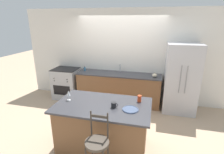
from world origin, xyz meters
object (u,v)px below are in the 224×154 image
dinner_plate (130,109)px  wine_glass (68,93)px  coffee_mug (114,105)px  tumbler_cup (139,99)px  soap_bottle (85,69)px  refrigerator (181,78)px  oven_range (67,83)px  pumpkin_decoration (155,75)px  bar_stool_near (97,149)px

dinner_plate → wine_glass: wine_glass is taller
wine_glass → coffee_mug: wine_glass is taller
tumbler_cup → soap_bottle: bearing=135.9°
refrigerator → coffee_mug: bearing=-124.1°
oven_range → coffee_mug: 2.90m
refrigerator → coffee_mug: 2.39m
oven_range → coffee_mug: size_ratio=7.60×
oven_range → soap_bottle: bearing=6.9°
dinner_plate → wine_glass: 1.21m
refrigerator → pumpkin_decoration: (-0.67, -0.01, 0.04)m
refrigerator → oven_range: bearing=179.2°
refrigerator → soap_bottle: size_ratio=13.95×
bar_stool_near → wine_glass: bar_stool_near is taller
pumpkin_decoration → soap_bottle: bearing=176.3°
refrigerator → tumbler_cup: (-0.93, -1.64, 0.06)m
dinner_plate → wine_glass: size_ratio=1.42×
bar_stool_near → soap_bottle: bearing=115.5°
refrigerator → pumpkin_decoration: bearing=-178.8°
oven_range → wine_glass: (1.12, -1.95, 0.58)m
tumbler_cup → pumpkin_decoration: tumbler_cup is taller
bar_stool_near → coffee_mug: (0.08, 0.69, 0.38)m
wine_glass → soap_bottle: (-0.51, 2.02, -0.10)m
coffee_mug → pumpkin_decoration: bearing=71.2°
bar_stool_near → tumbler_cup: 1.20m
coffee_mug → dinner_plate: bearing=-3.7°
bar_stool_near → dinner_plate: bar_stool_near is taller
dinner_plate → pumpkin_decoration: 2.02m
wine_glass → coffee_mug: 0.91m
soap_bottle → refrigerator: bearing=-2.5°
tumbler_cup → pumpkin_decoration: 1.65m
oven_range → wine_glass: 2.32m
wine_glass → soap_bottle: bearing=104.1°
bar_stool_near → dinner_plate: size_ratio=4.04×
oven_range → dinner_plate: (2.32, -2.04, 0.45)m
oven_range → coffee_mug: bearing=-45.0°
oven_range → bar_stool_near: bar_stool_near is taller
bar_stool_near → dinner_plate: bearing=60.5°
oven_range → pumpkin_decoration: pumpkin_decoration is taller
bar_stool_near → pumpkin_decoration: bearing=74.2°
bar_stool_near → coffee_mug: 0.79m
oven_range → tumbler_cup: size_ratio=7.55×
refrigerator → wine_glass: 2.94m
soap_bottle → bar_stool_near: bearing=-64.5°
oven_range → soap_bottle: 0.79m
dinner_plate → wine_glass: bearing=175.6°
dinner_plate → tumbler_cup: tumbler_cup is taller
bar_stool_near → dinner_plate: 0.84m
wine_glass → oven_range: bearing=119.9°
refrigerator → pumpkin_decoration: 0.67m
pumpkin_decoration → refrigerator: bearing=1.2°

